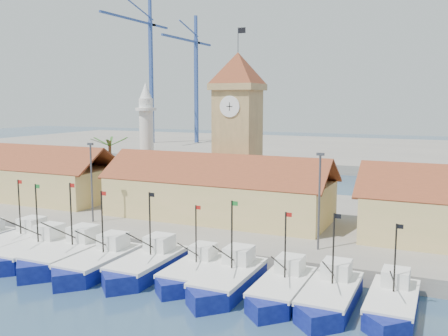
% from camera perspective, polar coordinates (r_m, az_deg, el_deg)
% --- Properties ---
extents(ground, '(400.00, 400.00, 0.00)m').
position_cam_1_polar(ground, '(43.43, -12.23, -12.97)').
color(ground, '#1C374C').
rests_on(ground, ground).
extents(quay, '(140.00, 32.00, 1.50)m').
position_cam_1_polar(quay, '(63.24, 0.83, -5.51)').
color(quay, gray).
rests_on(quay, ground).
extents(terminal, '(240.00, 80.00, 2.00)m').
position_cam_1_polar(terminal, '(145.26, 14.49, 1.86)').
color(terminal, gray).
rests_on(terminal, ground).
extents(boat_1, '(3.71, 10.16, 7.69)m').
position_cam_1_polar(boat_1, '(55.28, -22.86, -8.03)').
color(boat_1, '#0B115A').
rests_on(boat_1, ground).
extents(boat_2, '(3.74, 10.24, 7.75)m').
position_cam_1_polar(boat_2, '(51.57, -21.16, -9.05)').
color(boat_2, '#0B115A').
rests_on(boat_2, ground).
extents(boat_3, '(3.90, 10.68, 8.08)m').
position_cam_1_polar(boat_3, '(49.21, -17.66, -9.65)').
color(boat_3, '#0B115A').
rests_on(boat_3, ground).
extents(boat_4, '(3.70, 10.13, 7.67)m').
position_cam_1_polar(boat_4, '(46.48, -14.31, -10.61)').
color(boat_4, '#0B115A').
rests_on(boat_4, ground).
extents(boat_5, '(3.71, 10.16, 7.69)m').
position_cam_1_polar(boat_5, '(44.96, -9.03, -11.09)').
color(boat_5, '#0B115A').
rests_on(boat_5, ground).
extents(boat_6, '(3.29, 9.01, 6.81)m').
position_cam_1_polar(boat_6, '(43.18, -3.71, -11.94)').
color(boat_6, '#0B115A').
rests_on(boat_6, ground).
extents(boat_7, '(3.70, 10.12, 7.66)m').
position_cam_1_polar(boat_7, '(41.05, 0.36, -12.86)').
color(boat_7, '#0B115A').
rests_on(boat_7, ground).
extents(boat_8, '(3.44, 9.41, 7.12)m').
position_cam_1_polar(boat_8, '(39.64, 6.55, -13.76)').
color(boat_8, '#0B115A').
rests_on(boat_8, ground).
extents(boat_9, '(3.56, 9.75, 7.37)m').
position_cam_1_polar(boat_9, '(38.79, 11.95, -14.34)').
color(boat_9, '#0B115A').
rests_on(boat_9, ground).
extents(boat_10, '(3.33, 9.12, 6.90)m').
position_cam_1_polar(boat_10, '(38.72, 18.63, -14.70)').
color(boat_10, '#0B115A').
rests_on(boat_10, ground).
extents(hall_left, '(31.20, 10.13, 7.61)m').
position_cam_1_polar(hall_left, '(77.93, -22.56, -1.16)').
color(hall_left, '#D9B777').
rests_on(hall_left, quay).
extents(hall_center, '(27.04, 10.13, 7.61)m').
position_cam_1_polar(hall_center, '(58.99, -0.71, -3.26)').
color(hall_center, '#D9B777').
rests_on(hall_center, quay).
extents(clock_tower, '(5.80, 5.80, 22.70)m').
position_cam_1_polar(clock_tower, '(63.48, 1.57, 4.78)').
color(clock_tower, tan).
rests_on(clock_tower, quay).
extents(minaret, '(3.00, 3.00, 16.30)m').
position_cam_1_polar(minaret, '(72.44, -8.83, 3.28)').
color(minaret, silver).
rests_on(minaret, quay).
extents(palm_tree, '(5.60, 5.03, 8.39)m').
position_cam_1_polar(palm_tree, '(74.03, -12.87, 0.56)').
color(palm_tree, brown).
rests_on(palm_tree, quay).
extents(lamp_posts, '(80.70, 0.25, 9.03)m').
position_cam_1_polar(lamp_posts, '(51.29, -3.99, -2.11)').
color(lamp_posts, '#3F3F44').
rests_on(lamp_posts, quay).
extents(crane_blue_far, '(1.00, 34.39, 44.56)m').
position_cam_1_polar(crane_blue_far, '(158.56, -8.67, 11.85)').
color(crane_blue_far, '#2E488C').
rests_on(crane_blue_far, terminal).
extents(crane_blue_near, '(1.00, 30.00, 39.14)m').
position_cam_1_polar(crane_blue_near, '(157.56, -3.40, 10.73)').
color(crane_blue_near, '#2E488C').
rests_on(crane_blue_near, terminal).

